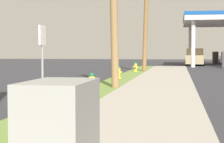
{
  "coord_description": "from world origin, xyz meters",
  "views": [
    {
      "loc": [
        3.91,
        -1.61,
        1.66
      ],
      "look_at": [
        0.84,
        16.67,
        0.72
      ],
      "focal_mm": 64.15,
      "sensor_mm": 36.0,
      "label": 1
    }
  ],
  "objects_px": {
    "fire_hydrant_second": "(92,84)",
    "fire_hydrant_fourth": "(136,67)",
    "utility_pole_background": "(146,2)",
    "fire_hydrant_third": "(118,73)",
    "truck_tan_on_apron": "(195,58)",
    "street_sign_post": "(42,52)"
  },
  "relations": [
    {
      "from": "fire_hydrant_fourth",
      "to": "street_sign_post",
      "type": "relative_size",
      "value": 0.35
    },
    {
      "from": "fire_hydrant_third",
      "to": "utility_pole_background",
      "type": "distance_m",
      "value": 10.15
    },
    {
      "from": "fire_hydrant_third",
      "to": "utility_pole_background",
      "type": "bearing_deg",
      "value": 84.59
    },
    {
      "from": "fire_hydrant_third",
      "to": "street_sign_post",
      "type": "relative_size",
      "value": 0.35
    },
    {
      "from": "utility_pole_background",
      "to": "street_sign_post",
      "type": "height_order",
      "value": "utility_pole_background"
    },
    {
      "from": "fire_hydrant_second",
      "to": "utility_pole_background",
      "type": "relative_size",
      "value": 0.07
    },
    {
      "from": "utility_pole_background",
      "to": "truck_tan_on_apron",
      "type": "xyz_separation_m",
      "value": [
        4.37,
        16.5,
        -4.51
      ]
    },
    {
      "from": "fire_hydrant_second",
      "to": "street_sign_post",
      "type": "height_order",
      "value": "street_sign_post"
    },
    {
      "from": "fire_hydrant_third",
      "to": "fire_hydrant_second",
      "type": "bearing_deg",
      "value": -88.81
    },
    {
      "from": "utility_pole_background",
      "to": "street_sign_post",
      "type": "bearing_deg",
      "value": -91.29
    },
    {
      "from": "fire_hydrant_third",
      "to": "truck_tan_on_apron",
      "type": "bearing_deg",
      "value": 78.38
    },
    {
      "from": "fire_hydrant_fourth",
      "to": "utility_pole_background",
      "type": "distance_m",
      "value": 5.14
    },
    {
      "from": "fire_hydrant_second",
      "to": "fire_hydrant_third",
      "type": "distance_m",
      "value": 7.71
    },
    {
      "from": "truck_tan_on_apron",
      "to": "fire_hydrant_second",
      "type": "bearing_deg",
      "value": -98.69
    },
    {
      "from": "utility_pole_background",
      "to": "truck_tan_on_apron",
      "type": "bearing_deg",
      "value": 75.16
    },
    {
      "from": "fire_hydrant_second",
      "to": "fire_hydrant_fourth",
      "type": "bearing_deg",
      "value": 90.1
    },
    {
      "from": "fire_hydrant_second",
      "to": "street_sign_post",
      "type": "bearing_deg",
      "value": -88.37
    },
    {
      "from": "utility_pole_background",
      "to": "truck_tan_on_apron",
      "type": "distance_m",
      "value": 17.65
    },
    {
      "from": "fire_hydrant_third",
      "to": "street_sign_post",
      "type": "xyz_separation_m",
      "value": [
        0.33,
        -13.61,
        1.19
      ]
    },
    {
      "from": "utility_pole_background",
      "to": "fire_hydrant_third",
      "type": "bearing_deg",
      "value": -95.41
    },
    {
      "from": "fire_hydrant_second",
      "to": "utility_pole_background",
      "type": "height_order",
      "value": "utility_pole_background"
    },
    {
      "from": "fire_hydrant_fourth",
      "to": "utility_pole_background",
      "type": "xyz_separation_m",
      "value": [
        0.7,
        1.06,
        4.98
      ]
    }
  ]
}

